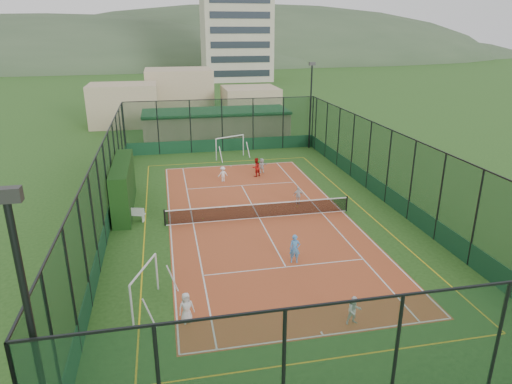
{
  "coord_description": "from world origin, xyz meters",
  "views": [
    {
      "loc": [
        -5.49,
        -25.75,
        11.14
      ],
      "look_at": [
        0.11,
        1.5,
        1.2
      ],
      "focal_mm": 32.0,
      "sensor_mm": 36.0,
      "label": 1
    }
  ],
  "objects_px": {
    "apartment_tower": "(236,11)",
    "child_far_back": "(262,166)",
    "white_bench": "(131,214)",
    "child_near_mid": "(295,249)",
    "floodlight_sw": "(38,362)",
    "coach": "(256,167)",
    "futsal_goal_far": "(230,147)",
    "child_far_left": "(223,174)",
    "child_far_right": "(298,195)",
    "futsal_goal_near": "(145,288)",
    "child_near_right": "(354,311)",
    "floodlight_ne": "(311,106)",
    "clubhouse": "(216,125)",
    "child_near_left": "(186,308)"
  },
  "relations": [
    {
      "from": "apartment_tower",
      "to": "child_far_back",
      "type": "distance_m",
      "value": 74.76
    },
    {
      "from": "white_bench",
      "to": "child_near_mid",
      "type": "height_order",
      "value": "child_near_mid"
    },
    {
      "from": "floodlight_sw",
      "to": "apartment_tower",
      "type": "distance_m",
      "value": 101.31
    },
    {
      "from": "coach",
      "to": "futsal_goal_far",
      "type": "bearing_deg",
      "value": -109.01
    },
    {
      "from": "floodlight_sw",
      "to": "child_far_left",
      "type": "distance_m",
      "value": 25.63
    },
    {
      "from": "child_far_right",
      "to": "white_bench",
      "type": "bearing_deg",
      "value": 15.61
    },
    {
      "from": "apartment_tower",
      "to": "futsal_goal_near",
      "type": "relative_size",
      "value": 10.77
    },
    {
      "from": "futsal_goal_far",
      "to": "child_far_right",
      "type": "height_order",
      "value": "futsal_goal_far"
    },
    {
      "from": "child_far_back",
      "to": "child_far_left",
      "type": "bearing_deg",
      "value": 11.65
    },
    {
      "from": "floodlight_sw",
      "to": "child_near_mid",
      "type": "distance_m",
      "value": 14.42
    },
    {
      "from": "child_near_right",
      "to": "child_far_back",
      "type": "relative_size",
      "value": 1.0
    },
    {
      "from": "futsal_goal_near",
      "to": "coach",
      "type": "height_order",
      "value": "futsal_goal_near"
    },
    {
      "from": "floodlight_ne",
      "to": "child_near_mid",
      "type": "bearing_deg",
      "value": -109.6
    },
    {
      "from": "child_near_mid",
      "to": "coach",
      "type": "height_order",
      "value": "coach"
    },
    {
      "from": "floodlight_ne",
      "to": "clubhouse",
      "type": "height_order",
      "value": "floodlight_ne"
    },
    {
      "from": "child_far_back",
      "to": "child_near_mid",
      "type": "bearing_deg",
      "value": 70.68
    },
    {
      "from": "floodlight_sw",
      "to": "child_near_left",
      "type": "relative_size",
      "value": 6.33
    },
    {
      "from": "floodlight_ne",
      "to": "child_far_back",
      "type": "height_order",
      "value": "floodlight_ne"
    },
    {
      "from": "futsal_goal_far",
      "to": "child_near_mid",
      "type": "xyz_separation_m",
      "value": [
        0.21,
        -20.48,
        -0.22
      ]
    },
    {
      "from": "floodlight_sw",
      "to": "child_far_back",
      "type": "xyz_separation_m",
      "value": [
        10.79,
        25.89,
        -3.5
      ]
    },
    {
      "from": "child_far_left",
      "to": "child_near_right",
      "type": "bearing_deg",
      "value": 85.57
    },
    {
      "from": "child_far_left",
      "to": "child_near_left",
      "type": "bearing_deg",
      "value": 65.29
    },
    {
      "from": "child_near_mid",
      "to": "child_far_back",
      "type": "distance_m",
      "value": 15.36
    },
    {
      "from": "child_near_mid",
      "to": "apartment_tower",
      "type": "bearing_deg",
      "value": 96.03
    },
    {
      "from": "child_far_right",
      "to": "coach",
      "type": "relative_size",
      "value": 0.79
    },
    {
      "from": "floodlight_sw",
      "to": "futsal_goal_far",
      "type": "xyz_separation_m",
      "value": [
        8.95,
        31.1,
        -3.15
      ]
    },
    {
      "from": "clubhouse",
      "to": "child_near_right",
      "type": "distance_m",
      "value": 33.45
    },
    {
      "from": "floodlight_sw",
      "to": "child_far_left",
      "type": "xyz_separation_m",
      "value": [
        7.36,
        24.3,
        -3.52
      ]
    },
    {
      "from": "floodlight_ne",
      "to": "child_far_left",
      "type": "distance_m",
      "value": 13.73
    },
    {
      "from": "apartment_tower",
      "to": "child_far_left",
      "type": "distance_m",
      "value": 76.83
    },
    {
      "from": "apartment_tower",
      "to": "white_bench",
      "type": "xyz_separation_m",
      "value": [
        -19.8,
        -80.86,
        -14.52
      ]
    },
    {
      "from": "child_near_mid",
      "to": "coach",
      "type": "relative_size",
      "value": 0.99
    },
    {
      "from": "child_near_left",
      "to": "child_far_left",
      "type": "distance_m",
      "value": 18.04
    },
    {
      "from": "clubhouse",
      "to": "child_near_right",
      "type": "xyz_separation_m",
      "value": [
        1.44,
        -33.41,
        -0.95
      ]
    },
    {
      "from": "futsal_goal_near",
      "to": "coach",
      "type": "bearing_deg",
      "value": -4.76
    },
    {
      "from": "floodlight_ne",
      "to": "child_far_back",
      "type": "relative_size",
      "value": 6.74
    },
    {
      "from": "child_near_left",
      "to": "child_near_mid",
      "type": "xyz_separation_m",
      "value": [
        5.65,
        3.95,
        0.09
      ]
    },
    {
      "from": "floodlight_ne",
      "to": "child_near_right",
      "type": "relative_size",
      "value": 6.71
    },
    {
      "from": "child_near_mid",
      "to": "white_bench",
      "type": "bearing_deg",
      "value": 153.03
    },
    {
      "from": "white_bench",
      "to": "coach",
      "type": "bearing_deg",
      "value": 54.47
    },
    {
      "from": "clubhouse",
      "to": "child_far_right",
      "type": "distance_m",
      "value": 20.38
    },
    {
      "from": "child_far_back",
      "to": "futsal_goal_far",
      "type": "bearing_deg",
      "value": -83.77
    },
    {
      "from": "white_bench",
      "to": "child_far_right",
      "type": "distance_m",
      "value": 10.92
    },
    {
      "from": "child_far_left",
      "to": "coach",
      "type": "bearing_deg",
      "value": -177.3
    },
    {
      "from": "child_near_left",
      "to": "floodlight_sw",
      "type": "bearing_deg",
      "value": -132.15
    },
    {
      "from": "child_far_left",
      "to": "floodlight_sw",
      "type": "bearing_deg",
      "value": 60.75
    },
    {
      "from": "apartment_tower",
      "to": "child_near_right",
      "type": "bearing_deg",
      "value": -96.45
    },
    {
      "from": "futsal_goal_far",
      "to": "child_near_right",
      "type": "bearing_deg",
      "value": -111.59
    },
    {
      "from": "clubhouse",
      "to": "child_near_left",
      "type": "relative_size",
      "value": 11.66
    },
    {
      "from": "white_bench",
      "to": "child_near_right",
      "type": "bearing_deg",
      "value": -37.24
    }
  ]
}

